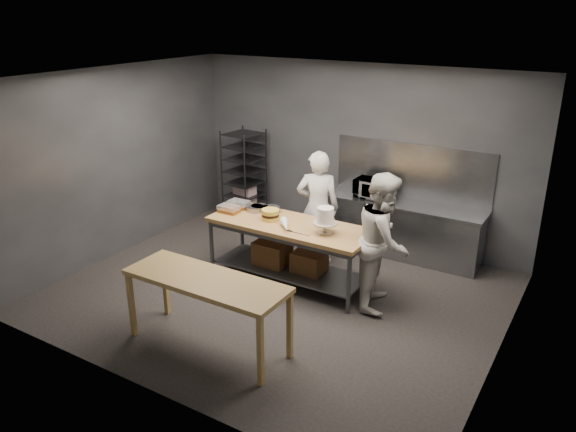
% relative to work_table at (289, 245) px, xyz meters
% --- Properties ---
extents(ground, '(6.00, 6.00, 0.00)m').
position_rel_work_table_xyz_m(ground, '(0.07, -0.45, -0.57)').
color(ground, black).
rests_on(ground, ground).
extents(back_wall, '(6.00, 0.04, 3.00)m').
position_rel_work_table_xyz_m(back_wall, '(0.07, 2.05, 0.93)').
color(back_wall, '#4C4F54').
rests_on(back_wall, ground).
extents(work_table, '(2.40, 0.90, 0.92)m').
position_rel_work_table_xyz_m(work_table, '(0.00, 0.00, 0.00)').
color(work_table, olive).
rests_on(work_table, ground).
extents(near_counter, '(2.00, 0.70, 0.90)m').
position_rel_work_table_xyz_m(near_counter, '(0.07, -1.96, 0.24)').
color(near_counter, olive).
rests_on(near_counter, ground).
extents(back_counter, '(2.60, 0.60, 0.90)m').
position_rel_work_table_xyz_m(back_counter, '(1.07, 1.73, -0.12)').
color(back_counter, slate).
rests_on(back_counter, ground).
extents(splashback_panel, '(2.60, 0.02, 0.90)m').
position_rel_work_table_xyz_m(splashback_panel, '(1.07, 2.03, 0.78)').
color(splashback_panel, slate).
rests_on(splashback_panel, back_counter).
extents(speed_rack, '(0.66, 0.70, 1.75)m').
position_rel_work_table_xyz_m(speed_rack, '(-1.97, 1.65, 0.28)').
color(speed_rack, black).
rests_on(speed_rack, ground).
extents(chef_behind, '(0.78, 0.66, 1.81)m').
position_rel_work_table_xyz_m(chef_behind, '(0.03, 0.82, 0.33)').
color(chef_behind, white).
rests_on(chef_behind, ground).
extents(chef_right, '(0.91, 1.05, 1.86)m').
position_rel_work_table_xyz_m(chef_right, '(1.42, 0.07, 0.36)').
color(chef_right, beige).
rests_on(chef_right, ground).
extents(microwave, '(0.54, 0.37, 0.30)m').
position_rel_work_table_xyz_m(microwave, '(0.53, 1.73, 0.48)').
color(microwave, black).
rests_on(microwave, back_counter).
extents(frosted_cake_stand, '(0.34, 0.34, 0.37)m').
position_rel_work_table_xyz_m(frosted_cake_stand, '(0.62, -0.08, 0.58)').
color(frosted_cake_stand, '#BCAF96').
rests_on(frosted_cake_stand, work_table).
extents(layer_cake, '(0.26, 0.26, 0.16)m').
position_rel_work_table_xyz_m(layer_cake, '(-0.29, -0.04, 0.43)').
color(layer_cake, gold).
rests_on(layer_cake, work_table).
extents(cake_pans, '(0.76, 0.37, 0.07)m').
position_rel_work_table_xyz_m(cake_pans, '(-0.68, 0.21, 0.39)').
color(cake_pans, gray).
rests_on(cake_pans, work_table).
extents(piping_bag, '(0.33, 0.37, 0.12)m').
position_rel_work_table_xyz_m(piping_bag, '(0.09, -0.24, 0.41)').
color(piping_bag, white).
rests_on(piping_bag, work_table).
extents(offset_spatula, '(0.36, 0.02, 0.02)m').
position_rel_work_table_xyz_m(offset_spatula, '(0.26, -0.27, 0.35)').
color(offset_spatula, slate).
rests_on(offset_spatula, work_table).
extents(pastry_clamshells, '(0.31, 0.46, 0.11)m').
position_rel_work_table_xyz_m(pastry_clamshells, '(-1.00, 0.03, 0.40)').
color(pastry_clamshells, '#A15920').
rests_on(pastry_clamshells, work_table).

